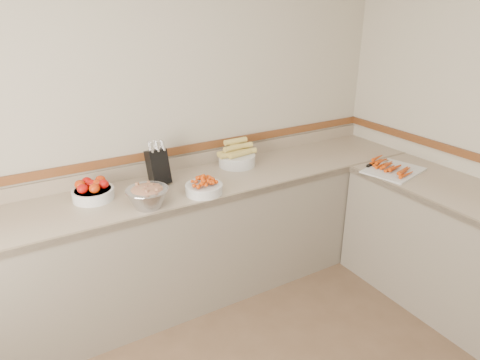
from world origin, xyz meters
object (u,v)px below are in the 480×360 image
tomato_bowl (93,191)px  cherry_tomato_bowl (204,187)px  cutting_board (392,168)px  rhubarb_bowl (148,196)px  knife_block (158,166)px  corn_bowl (237,157)px

tomato_bowl → cherry_tomato_bowl: (0.66, -0.29, -0.01)m
tomato_bowl → cutting_board: size_ratio=0.54×
tomato_bowl → rhubarb_bowl: size_ratio=1.00×
knife_block → rhubarb_bowl: 0.39m
knife_block → tomato_bowl: bearing=-175.8°
knife_block → cherry_tomato_bowl: bearing=-58.5°
rhubarb_bowl → cutting_board: 1.85m
cherry_tomato_bowl → cutting_board: cherry_tomato_bowl is taller
cutting_board → tomato_bowl: bearing=162.9°
cherry_tomato_bowl → corn_bowl: corn_bowl is taller
rhubarb_bowl → cutting_board: bearing=-10.7°
cherry_tomato_bowl → knife_block: bearing=121.5°
tomato_bowl → cutting_board: (2.09, -0.64, -0.04)m
knife_block → cherry_tomato_bowl: size_ratio=1.28×
rhubarb_bowl → cutting_board: (1.82, -0.34, -0.06)m
cherry_tomato_bowl → corn_bowl: (0.46, 0.35, 0.02)m
corn_bowl → knife_block: bearing=-177.2°
cherry_tomato_bowl → rhubarb_bowl: size_ratio=0.94×
cutting_board → rhubarb_bowl: bearing=169.3°
tomato_bowl → corn_bowl: bearing=3.4°
rhubarb_bowl → cutting_board: rhubarb_bowl is taller
knife_block → cutting_board: (1.62, -0.67, -0.11)m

